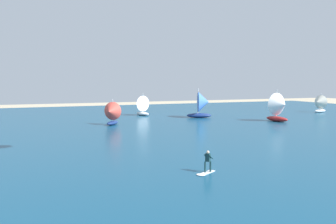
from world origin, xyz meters
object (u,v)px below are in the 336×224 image
Objects in this scene: kitesurfer at (206,165)px; sailboat_near_shore at (141,105)px; sailboat_far_left at (319,104)px; sailboat_mid_left at (280,107)px; sailboat_heeled_over at (111,113)px; sailboat_leading at (203,104)px.

kitesurfer is 45.53m from sailboat_near_shore.
sailboat_mid_left is at bearing -151.21° from sailboat_far_left.
sailboat_heeled_over is (-27.77, 6.19, -0.65)m from sailboat_mid_left.
sailboat_mid_left is 28.46m from sailboat_heeled_over.
sailboat_near_shore is (-18.53, 19.88, -0.46)m from sailboat_mid_left.
sailboat_leading is 1.24× the size of sailboat_near_shore.
sailboat_far_left is 1.06× the size of sailboat_heeled_over.
sailboat_leading reaches higher than sailboat_far_left.
sailboat_near_shore reaches higher than sailboat_far_left.
sailboat_far_left is (29.20, 0.17, -0.57)m from sailboat_leading.
sailboat_near_shore is at bearing 167.07° from sailboat_far_left.
sailboat_heeled_over is (-47.83, -4.83, -0.11)m from sailboat_far_left.
sailboat_near_shore is at bearing 78.52° from kitesurfer.
sailboat_mid_left is at bearing 41.86° from kitesurfer.
kitesurfer is 40.11m from sailboat_leading.
sailboat_far_left reaches higher than sailboat_heeled_over.
sailboat_mid_left reaches higher than kitesurfer.
sailboat_near_shore reaches higher than sailboat_heeled_over.
sailboat_far_left is at bearing 28.79° from sailboat_mid_left.
kitesurfer is 0.35× the size of sailboat_leading.
sailboat_far_left is at bearing 5.76° from sailboat_heeled_over.
kitesurfer is 59.57m from sailboat_far_left.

